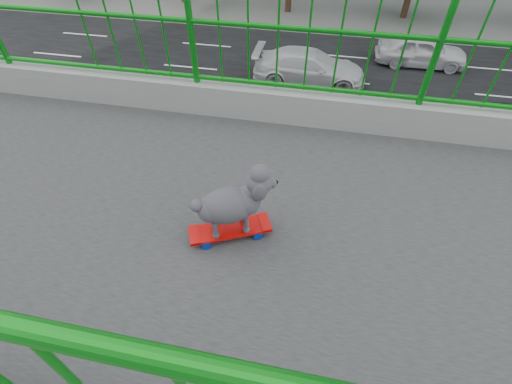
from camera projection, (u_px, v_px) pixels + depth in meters
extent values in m
cube|color=black|center=(337.00, 113.00, 16.32)|extent=(18.00, 90.00, 0.02)
cube|color=#2D2D2F|center=(417.00, 276.00, 2.52)|extent=(3.00, 24.00, 0.50)
cube|color=gray|center=(413.00, 118.00, 3.22)|extent=(0.20, 24.00, 0.30)
cylinder|color=#0D7B15|center=(442.00, 39.00, 2.72)|extent=(0.04, 24.00, 0.04)
cylinder|color=#0D7B15|center=(442.00, 39.00, 2.72)|extent=(0.06, 0.06, 1.10)
cube|color=red|center=(230.00, 229.00, 2.42)|extent=(0.37, 0.56, 0.02)
cube|color=#99999E|center=(204.00, 236.00, 2.41)|extent=(0.10, 0.07, 0.02)
cylinder|color=#07289B|center=(203.00, 229.00, 2.46)|extent=(0.05, 0.07, 0.06)
sphere|color=yellow|center=(203.00, 229.00, 2.46)|extent=(0.03, 0.03, 0.03)
cylinder|color=#07289B|center=(206.00, 245.00, 2.37)|extent=(0.05, 0.07, 0.06)
sphere|color=yellow|center=(206.00, 245.00, 2.37)|extent=(0.03, 0.03, 0.03)
cube|color=#99999E|center=(255.00, 226.00, 2.46)|extent=(0.10, 0.07, 0.02)
cylinder|color=#07289B|center=(253.00, 220.00, 2.52)|extent=(0.05, 0.07, 0.06)
sphere|color=yellow|center=(253.00, 220.00, 2.52)|extent=(0.03, 0.03, 0.03)
cylinder|color=#07289B|center=(258.00, 235.00, 2.42)|extent=(0.05, 0.07, 0.06)
sphere|color=yellow|center=(258.00, 235.00, 2.42)|extent=(0.03, 0.03, 0.03)
ellipsoid|color=#343137|center=(228.00, 205.00, 2.26)|extent=(0.36, 0.42, 0.24)
sphere|color=#343137|center=(259.00, 182.00, 2.18)|extent=(0.16, 0.16, 0.16)
sphere|color=black|center=(276.00, 182.00, 2.21)|extent=(0.03, 0.03, 0.03)
sphere|color=#343137|center=(196.00, 206.00, 2.19)|extent=(0.08, 0.08, 0.08)
cylinder|color=#343137|center=(243.00, 213.00, 2.41)|extent=(0.03, 0.03, 0.15)
cylinder|color=#343137|center=(246.00, 224.00, 2.34)|extent=(0.03, 0.03, 0.15)
cylinder|color=#343137|center=(213.00, 218.00, 2.38)|extent=(0.03, 0.03, 0.15)
cylinder|color=#343137|center=(215.00, 230.00, 2.31)|extent=(0.03, 0.03, 0.15)
imported|color=#BF0907|center=(458.00, 235.00, 10.43)|extent=(1.71, 4.26, 1.45)
imported|color=black|center=(508.00, 125.00, 14.50)|extent=(2.23, 4.83, 1.34)
imported|color=silver|center=(309.00, 67.00, 17.79)|extent=(2.25, 5.53, 1.60)
imported|color=silver|center=(421.00, 50.00, 19.23)|extent=(1.88, 4.67, 1.59)
imported|color=black|center=(272.00, 143.00, 13.47)|extent=(2.54, 5.51, 1.53)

